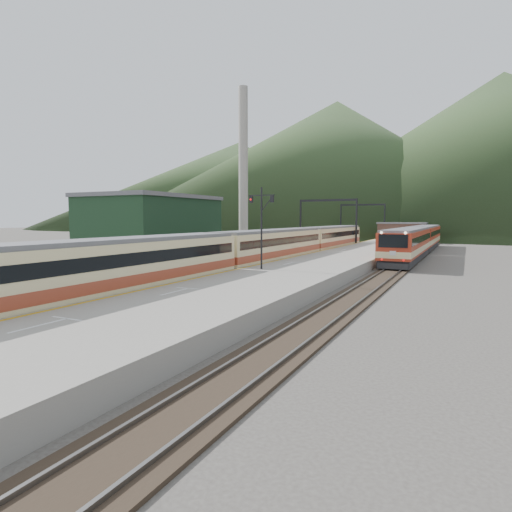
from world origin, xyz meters
The scene contains 19 objects.
ground centered at (0.00, 0.00, 0.00)m, with size 400.00×400.00×0.00m, color #47423D.
track_main centered at (0.00, 40.00, 0.07)m, with size 2.60×200.00×0.23m.
track_far centered at (-5.00, 40.00, 0.07)m, with size 2.60×200.00×0.23m.
track_second centered at (11.50, 40.00, 0.07)m, with size 2.60×200.00×0.23m.
platform centered at (5.60, 38.00, 0.50)m, with size 8.00×100.00×1.00m, color gray.
gantry_near centered at (-2.85, 55.00, 5.59)m, with size 9.55×0.25×8.00m.
gantry_far centered at (-2.85, 80.00, 5.59)m, with size 9.55×0.25×8.00m.
warehouse centered at (-28.00, 42.00, 4.32)m, with size 14.50×20.50×8.60m.
smokestack centered at (-22.00, 62.00, 15.00)m, with size 1.80×1.80×30.00m, color #9E998E.
station_shed centered at (5.60, 78.00, 2.57)m, with size 9.40×4.40×3.10m.
hill_a centered at (-40.00, 190.00, 30.00)m, with size 180.00×180.00×60.00m, color #314924.
hill_b centered at (30.00, 230.00, 37.50)m, with size 220.00×220.00×75.00m, color #314924.
hill_d centered at (-120.00, 240.00, 27.50)m, with size 200.00×200.00×55.00m, color #314924.
main_train centered at (0.00, 27.20, 2.09)m, with size 3.05×62.44×3.72m.
second_train centered at (11.50, 49.32, 2.14)m, with size 3.13×42.61×3.82m.
signal_mast centered at (3.45, 17.26, 4.82)m, with size 2.20×0.30×6.21m.
short_signal_a centered at (-2.18, 5.56, 1.46)m, with size 0.27×0.23×2.27m.
short_signal_b centered at (-2.39, 34.20, 1.46)m, with size 0.24×0.19×2.27m.
short_signal_c centered at (-7.12, 20.27, 1.46)m, with size 0.26×0.23×2.27m.
Camera 1 is at (17.56, -12.07, 4.85)m, focal length 30.00 mm.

